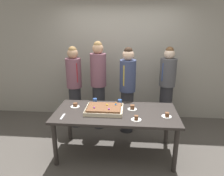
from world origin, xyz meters
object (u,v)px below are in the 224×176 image
at_px(plated_slice_near_left, 75,106).
at_px(drink_cup_middle, 120,102).
at_px(drink_cup_nearest, 95,101).
at_px(person_far_right_suit, 167,87).
at_px(party_table, 116,116).
at_px(plated_slice_near_right, 136,119).
at_px(plated_slice_far_right, 167,116).
at_px(person_green_shirt_behind, 74,86).
at_px(sheet_cake, 104,109).
at_px(plated_slice_far_left, 132,108).
at_px(person_striped_tie_right, 127,89).
at_px(cake_server_utensil, 63,117).
at_px(person_serving_front, 99,84).

relative_size(plated_slice_near_left, drink_cup_middle, 1.50).
relative_size(drink_cup_nearest, person_far_right_suit, 0.06).
bearing_deg(party_table, plated_slice_near_left, 168.07).
distance_m(plated_slice_near_right, plated_slice_far_right, 0.49).
bearing_deg(person_far_right_suit, person_green_shirt_behind, -38.81).
distance_m(sheet_cake, person_green_shirt_behind, 1.18).
bearing_deg(sheet_cake, plated_slice_far_right, -7.33).
relative_size(plated_slice_far_left, person_striped_tie_right, 0.09).
xyz_separation_m(plated_slice_near_right, plated_slice_far_right, (0.46, 0.15, 0.00)).
distance_m(plated_slice_near_left, person_far_right_suit, 1.89).
height_order(plated_slice_far_left, drink_cup_middle, drink_cup_middle).
height_order(sheet_cake, plated_slice_far_right, sheet_cake).
xyz_separation_m(plated_slice_near_right, person_green_shirt_behind, (-1.23, 1.20, 0.11)).
bearing_deg(sheet_cake, plated_slice_far_left, 14.41).
distance_m(plated_slice_far_right, person_striped_tie_right, 1.10).
xyz_separation_m(sheet_cake, drink_cup_middle, (0.23, 0.29, 0.01)).
bearing_deg(plated_slice_far_left, drink_cup_middle, 141.16).
height_order(plated_slice_near_right, person_striped_tie_right, person_striped_tie_right).
distance_m(party_table, plated_slice_far_left, 0.31).
relative_size(plated_slice_near_left, person_green_shirt_behind, 0.09).
relative_size(plated_slice_near_right, cake_server_utensil, 0.75).
xyz_separation_m(person_serving_front, person_striped_tie_right, (0.58, -0.13, -0.05)).
bearing_deg(drink_cup_middle, sheet_cake, -129.21).
xyz_separation_m(cake_server_utensil, person_serving_front, (0.38, 1.17, 0.18)).
distance_m(sheet_cake, drink_cup_middle, 0.37).
xyz_separation_m(drink_cup_nearest, cake_server_utensil, (-0.40, -0.56, -0.05)).
xyz_separation_m(plated_slice_near_right, person_striped_tie_right, (-0.15, 1.06, 0.12)).
bearing_deg(cake_server_utensil, party_table, 17.77).
height_order(sheet_cake, cake_server_utensil, sheet_cake).
bearing_deg(person_striped_tie_right, party_table, 12.14).
distance_m(plated_slice_near_right, drink_cup_nearest, 0.91).
distance_m(plated_slice_near_right, person_striped_tie_right, 1.07).
height_order(sheet_cake, drink_cup_middle, sheet_cake).
distance_m(drink_cup_middle, person_striped_tie_right, 0.52).
height_order(person_serving_front, person_far_right_suit, person_serving_front).
bearing_deg(person_striped_tie_right, drink_cup_nearest, -24.87).
xyz_separation_m(plated_slice_near_right, plated_slice_far_left, (-0.06, 0.39, 0.01)).
height_order(plated_slice_far_right, person_serving_front, person_serving_front).
relative_size(cake_server_utensil, person_far_right_suit, 0.12).
bearing_deg(person_serving_front, person_green_shirt_behind, -105.61).
bearing_deg(person_green_shirt_behind, party_table, 6.28).
bearing_deg(party_table, person_serving_front, 114.18).
bearing_deg(party_table, drink_cup_middle, 80.23).
distance_m(sheet_cake, drink_cup_nearest, 0.36).
distance_m(cake_server_utensil, person_striped_tie_right, 1.42).
bearing_deg(person_striped_tie_right, cake_server_utensil, -18.40).
relative_size(plated_slice_near_right, drink_cup_nearest, 1.50).
distance_m(plated_slice_near_right, plated_slice_far_left, 0.39).
height_order(plated_slice_far_left, person_far_right_suit, person_far_right_suit).
relative_size(party_table, drink_cup_nearest, 19.47).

